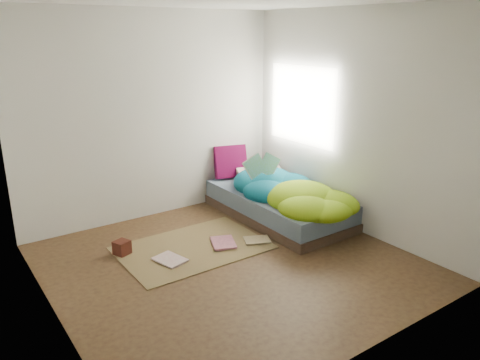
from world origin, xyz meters
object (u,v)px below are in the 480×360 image
open_book (262,158)px  floor_book_a (161,264)px  wooden_box (122,247)px  bed (278,205)px  pillow_magenta (230,162)px  floor_book_b (212,244)px

open_book → floor_book_a: 1.90m
open_book → floor_book_a: bearing=-152.7°
wooden_box → bed: bearing=-3.6°
wooden_box → floor_book_a: bearing=-64.6°
open_book → floor_book_a: open_book is taller
bed → pillow_magenta: 1.00m
open_book → pillow_magenta: bearing=98.2°
bed → pillow_magenta: bearing=97.9°
pillow_magenta → floor_book_a: 2.20m
bed → open_book: (-0.18, 0.11, 0.64)m
pillow_magenta → floor_book_a: size_ratio=1.36×
open_book → floor_book_b: 1.31m
pillow_magenta → open_book: bearing=-77.6°
floor_book_b → floor_book_a: bearing=-149.3°
open_book → floor_book_b: size_ratio=1.21×
bed → floor_book_a: (-1.85, -0.35, -0.14)m
bed → wooden_box: size_ratio=13.41×
pillow_magenta → open_book: 0.83m
pillow_magenta → floor_book_b: (-1.04, -1.16, -0.54)m
floor_book_a → bed: bearing=-3.5°
open_book → floor_book_a: (-1.67, -0.46, -0.78)m
pillow_magenta → open_book: (-0.05, -0.80, 0.24)m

